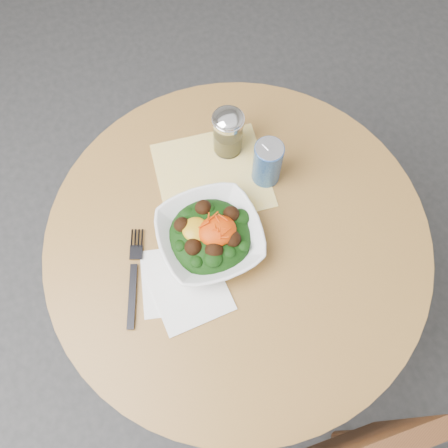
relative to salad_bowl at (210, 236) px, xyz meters
The scene contains 8 objects.
ground 0.79m from the salad_bowl, 14.95° to the right, with size 6.00×6.00×0.00m, color #313134.
table 0.24m from the salad_bowl, 14.95° to the right, with size 0.90×0.90×0.75m.
cloth_napkin 0.18m from the salad_bowl, 68.27° to the left, with size 0.27×0.24×0.00m, color #E8AD0C.
paper_napkins 0.13m from the salad_bowl, 139.25° to the right, with size 0.20×0.21×0.00m.
salad_bowl is the anchor object (origin of this frame).
fork 0.19m from the salad_bowl, behind, with size 0.10×0.23×0.00m.
spice_shaker 0.26m from the salad_bowl, 59.99° to the left, with size 0.08×0.08×0.14m.
beverage_can 0.22m from the salad_bowl, 31.36° to the left, with size 0.07×0.07×0.13m.
Camera 1 is at (-0.18, -0.39, 1.82)m, focal length 40.00 mm.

